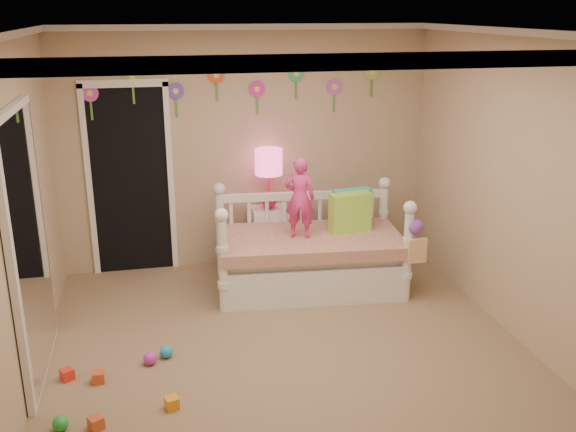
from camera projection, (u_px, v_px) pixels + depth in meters
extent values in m
cube|color=#7F684C|center=(292.00, 360.00, 5.24)|extent=(4.00, 4.50, 0.01)
cube|color=white|center=(292.00, 31.00, 4.44)|extent=(4.00, 4.50, 0.01)
cube|color=tan|center=(247.00, 149.00, 6.93)|extent=(4.00, 0.01, 2.60)
cube|color=tan|center=(11.00, 228.00, 4.43)|extent=(0.01, 4.50, 2.60)
cube|color=tan|center=(529.00, 194.00, 5.25)|extent=(0.01, 4.50, 2.60)
cube|color=#23AEB1|center=(352.00, 208.00, 6.66)|extent=(0.42, 0.20, 0.40)
cube|color=#A0E746|center=(350.00, 212.00, 6.51)|extent=(0.44, 0.22, 0.40)
imported|color=#EB3588|center=(300.00, 198.00, 6.28)|extent=(0.34, 0.28, 0.82)
cube|color=white|center=(269.00, 236.00, 7.10)|extent=(0.41, 0.32, 0.67)
sphere|color=#ED1F52|center=(269.00, 200.00, 6.97)|extent=(0.18, 0.18, 0.18)
cylinder|color=#ED1F52|center=(269.00, 183.00, 6.91)|extent=(0.03, 0.03, 0.38)
cylinder|color=#F0488C|center=(269.00, 162.00, 6.84)|extent=(0.30, 0.30, 0.28)
cube|color=black|center=(130.00, 179.00, 6.74)|extent=(0.90, 0.04, 2.07)
cube|color=white|center=(29.00, 246.00, 4.80)|extent=(0.07, 1.30, 2.10)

